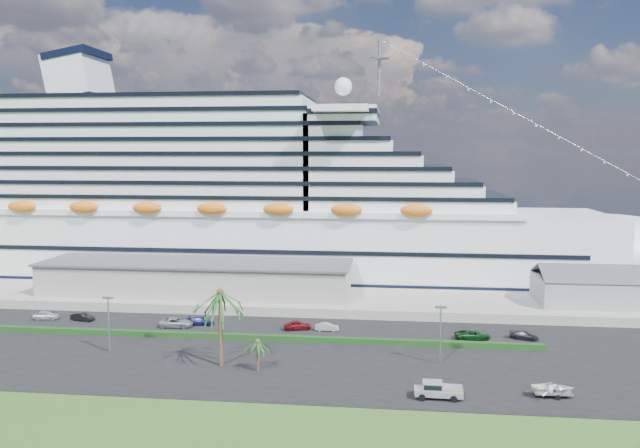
# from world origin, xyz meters

# --- Properties ---
(ground) EXTENTS (420.00, 420.00, 0.00)m
(ground) POSITION_xyz_m (0.00, 0.00, 0.00)
(ground) COLOR #34551C
(ground) RESTS_ON ground
(asphalt_lot) EXTENTS (140.00, 38.00, 0.12)m
(asphalt_lot) POSITION_xyz_m (0.00, 11.00, 0.06)
(asphalt_lot) COLOR black
(asphalt_lot) RESTS_ON ground
(wharf) EXTENTS (240.00, 20.00, 1.80)m
(wharf) POSITION_xyz_m (0.00, 40.00, 0.90)
(wharf) COLOR gray
(wharf) RESTS_ON ground
(water) EXTENTS (420.00, 160.00, 0.02)m
(water) POSITION_xyz_m (0.00, 130.00, 0.01)
(water) COLOR black
(water) RESTS_ON ground
(cruise_ship) EXTENTS (191.00, 38.00, 54.00)m
(cruise_ship) POSITION_xyz_m (-21.53, 64.00, 16.69)
(cruise_ship) COLOR silver
(cruise_ship) RESTS_ON ground
(terminal_building) EXTENTS (61.00, 15.00, 6.30)m
(terminal_building) POSITION_xyz_m (-25.00, 40.00, 5.01)
(terminal_building) COLOR gray
(terminal_building) RESTS_ON wharf
(port_shed) EXTENTS (24.00, 12.31, 7.37)m
(port_shed) POSITION_xyz_m (52.00, 40.00, 4.40)
(port_shed) COLOR gray
(port_shed) RESTS_ON wharf
(hedge) EXTENTS (88.00, 1.10, 0.90)m
(hedge) POSITION_xyz_m (-8.00, 16.00, 0.57)
(hedge) COLOR black
(hedge) RESTS_ON asphalt_lot
(lamp_post_left) EXTENTS (1.60, 0.35, 8.27)m
(lamp_post_left) POSITION_xyz_m (-28.00, 8.00, 5.34)
(lamp_post_left) COLOR gray
(lamp_post_left) RESTS_ON asphalt_lot
(lamp_post_right) EXTENTS (1.60, 0.35, 8.27)m
(lamp_post_right) POSITION_xyz_m (20.00, 8.00, 5.34)
(lamp_post_right) COLOR gray
(lamp_post_right) RESTS_ON asphalt_lot
(palm_tall) EXTENTS (8.82, 8.82, 11.13)m
(palm_tall) POSITION_xyz_m (-10.00, 4.00, 9.20)
(palm_tall) COLOR #47301E
(palm_tall) RESTS_ON ground
(palm_short) EXTENTS (3.53, 3.53, 4.56)m
(palm_short) POSITION_xyz_m (-4.50, 2.50, 3.67)
(palm_short) COLOR #47301E
(palm_short) RESTS_ON ground
(parked_car_0) EXTENTS (4.57, 2.30, 1.49)m
(parked_car_0) POSITION_xyz_m (-47.16, 23.81, 0.87)
(parked_car_0) COLOR #B2B2B4
(parked_car_0) RESTS_ON asphalt_lot
(parked_car_1) EXTENTS (4.45, 2.47, 1.39)m
(parked_car_1) POSITION_xyz_m (-40.39, 23.75, 0.82)
(parked_car_1) COLOR black
(parked_car_1) RESTS_ON asphalt_lot
(parked_car_2) EXTENTS (5.79, 3.00, 1.56)m
(parked_car_2) POSITION_xyz_m (-22.73, 21.78, 0.90)
(parked_car_2) COLOR #909498
(parked_car_2) RESTS_ON asphalt_lot
(parked_car_3) EXTENTS (4.59, 1.93, 1.33)m
(parked_car_3) POSITION_xyz_m (-19.01, 23.54, 0.78)
(parked_car_3) COLOR #171A53
(parked_car_3) RESTS_ON asphalt_lot
(parked_car_4) EXTENTS (4.90, 3.06, 1.56)m
(parked_car_4) POSITION_xyz_m (-2.20, 22.53, 0.90)
(parked_car_4) COLOR #630D12
(parked_car_4) RESTS_ON asphalt_lot
(parked_car_5) EXTENTS (3.93, 1.43, 1.28)m
(parked_car_5) POSITION_xyz_m (2.74, 22.49, 0.76)
(parked_car_5) COLOR #AFB1B7
(parked_car_5) RESTS_ON asphalt_lot
(parked_car_6) EXTENTS (5.94, 3.63, 1.54)m
(parked_car_6) POSITION_xyz_m (25.98, 20.31, 0.89)
(parked_car_6) COLOR #0E3B15
(parked_car_6) RESTS_ON asphalt_lot
(parked_car_7) EXTENTS (4.74, 3.12, 1.28)m
(parked_car_7) POSITION_xyz_m (34.08, 21.30, 0.76)
(parked_car_7) COLOR black
(parked_car_7) RESTS_ON asphalt_lot
(pickup_truck) EXTENTS (5.77, 2.31, 2.02)m
(pickup_truck) POSITION_xyz_m (18.83, -4.32, 1.23)
(pickup_truck) COLOR black
(pickup_truck) RESTS_ON asphalt_lot
(boat_trailer) EXTENTS (5.73, 3.78, 1.64)m
(boat_trailer) POSITION_xyz_m (32.61, -2.37, 1.21)
(boat_trailer) COLOR gray
(boat_trailer) RESTS_ON asphalt_lot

